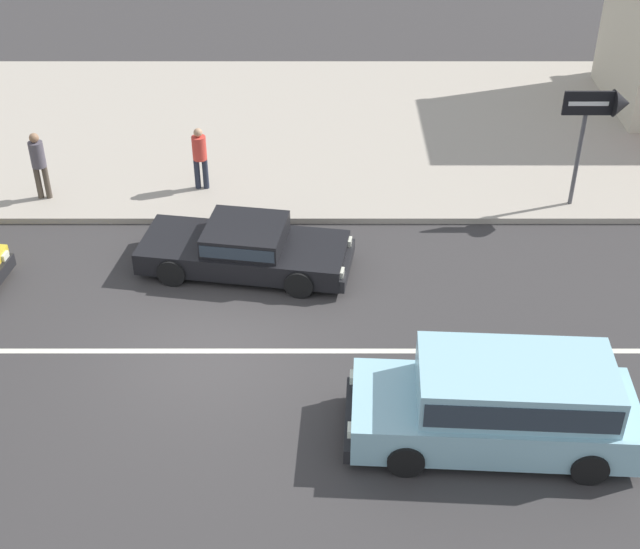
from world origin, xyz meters
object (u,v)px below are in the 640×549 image
object	(u,v)px
sedan_black_4	(249,247)
minivan_pale_blue_5	(506,401)
pedestrian_near_clock	(43,160)
pedestrian_mid_kerb	(204,154)
arrow_signboard	(614,111)

from	to	relation	value
sedan_black_4	minivan_pale_blue_5	distance (m)	6.85
minivan_pale_blue_5	pedestrian_near_clock	bearing A→B (deg)	140.25
sedan_black_4	pedestrian_mid_kerb	size ratio (longest dim) A/B	2.95
pedestrian_near_clock	pedestrian_mid_kerb	size ratio (longest dim) A/B	1.06
pedestrian_near_clock	minivan_pale_blue_5	bearing A→B (deg)	-39.75
minivan_pale_blue_5	arrow_signboard	xyz separation A→B (m)	(3.48, 7.64, 1.70)
pedestrian_mid_kerb	arrow_signboard	bearing A→B (deg)	-4.91
pedestrian_near_clock	sedan_black_4	bearing A→B (deg)	-29.52
minivan_pale_blue_5	pedestrian_mid_kerb	distance (m)	10.27
sedan_black_4	pedestrian_mid_kerb	bearing A→B (deg)	111.35
sedan_black_4	arrow_signboard	distance (m)	8.65
arrow_signboard	pedestrian_mid_kerb	xyz separation A→B (m)	(-9.33, 0.80, -1.48)
minivan_pale_blue_5	pedestrian_near_clock	size ratio (longest dim) A/B	2.88
minivan_pale_blue_5	pedestrian_mid_kerb	bearing A→B (deg)	124.70
arrow_signboard	pedestrian_near_clock	distance (m)	13.13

